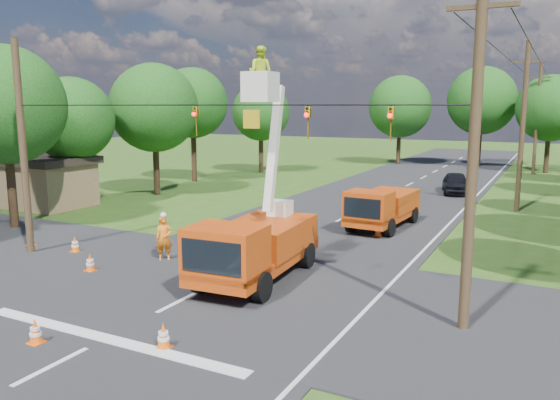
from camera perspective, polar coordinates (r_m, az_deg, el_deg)
The scene contains 31 objects.
ground at distance 35.63m, azimuth 9.49°, elevation -0.47°, with size 140.00×140.00×0.00m, color #2E5018.
road_main at distance 35.63m, azimuth 9.49°, elevation -0.47°, with size 12.00×100.00×0.06m, color black.
road_cross at distance 19.73m, azimuth -6.91°, elevation -8.80°, with size 56.00×10.00×0.07m, color black.
stop_bar at distance 16.00m, azimuth -17.70°, elevation -13.76°, with size 9.00×0.45×0.02m, color silver.
edge_line at distance 34.38m, azimuth 18.41°, elevation -1.21°, with size 0.12×90.00×0.02m, color silver.
bucket_truck at distance 19.59m, azimuth -2.61°, elevation -3.55°, with size 2.97×6.71×8.32m.
second_truck at distance 28.61m, azimuth 10.60°, elevation -0.70°, with size 2.65×5.98×2.19m.
ground_worker at distance 22.86m, azimuth -12.02°, elevation -3.92°, with size 0.68×0.45×1.87m, color #FEA215.
distant_car at distance 41.59m, azimuth 17.88°, elevation 1.71°, with size 1.79×4.45×1.52m, color black.
traffic_cone_0 at distance 16.26m, azimuth -24.20°, elevation -12.42°, with size 0.38×0.38×0.71m.
traffic_cone_1 at distance 14.95m, azimuth -12.09°, elevation -13.72°, with size 0.38×0.38×0.71m.
traffic_cone_2 at distance 24.01m, azimuth 2.84°, elevation -4.47°, with size 0.38×0.38×0.71m.
traffic_cone_3 at distance 26.94m, azimuth 10.24°, elevation -3.04°, with size 0.38×0.38×0.71m.
traffic_cone_4 at distance 22.24m, azimuth -19.23°, elevation -6.18°, with size 0.38×0.38×0.71m.
traffic_cone_5 at distance 25.29m, azimuth -20.63°, elevation -4.36°, with size 0.38×0.38×0.71m.
traffic_cone_6 at distance 27.19m, azimuth -24.63°, elevation -3.67°, with size 0.38×0.38×0.71m.
traffic_cone_7 at distance 30.72m, azimuth 13.32°, elevation -1.56°, with size 0.38×0.38×0.71m.
pole_right_near at distance 15.62m, azimuth 19.57°, elevation 4.97°, with size 1.80×0.30×10.00m.
pole_right_mid at distance 35.52m, azimuth 24.02°, elevation 7.08°, with size 1.80×0.30×10.00m.
pole_right_far at distance 55.49m, azimuth 25.28°, elevation 7.67°, with size 1.80×0.30×10.00m.
pole_left at distance 25.38m, azimuth -25.28°, elevation 4.87°, with size 0.30×0.30×9.00m.
signal_span at distance 17.55m, azimuth -1.22°, elevation 8.52°, with size 18.00×0.29×1.07m.
shed at distance 37.24m, azimuth -23.27°, elevation 1.83°, with size 5.50×4.50×3.15m.
tree_left_b at distance 31.12m, azimuth -26.82°, elevation 8.83°, with size 6.00×6.00×9.32m.
tree_left_c at distance 36.48m, azimuth -20.94°, elevation 7.85°, with size 5.20×5.20×8.06m.
tree_left_d at distance 39.75m, azimuth -13.02°, elevation 9.34°, with size 6.20×6.20×9.24m.
tree_left_e at distance 46.38m, azimuth -9.12°, elevation 9.95°, with size 5.80×5.80×9.41m.
tree_left_f at distance 52.05m, azimuth -2.02°, elevation 9.15°, with size 5.40×5.40×8.40m.
tree_far_a at distance 60.48m, azimuth 12.44°, elevation 9.50°, with size 6.60×6.60×9.50m.
tree_far_b at distance 60.92m, azimuth 20.35°, elevation 9.71°, with size 7.00×7.00×10.32m.
tree_far_c at distance 57.45m, azimuth 26.43°, elevation 8.59°, with size 6.20×6.20×9.18m.
Camera 1 is at (10.57, -13.44, 6.27)m, focal length 35.00 mm.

